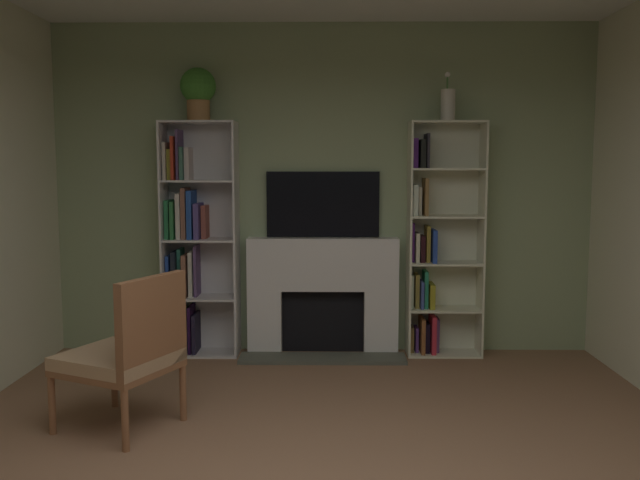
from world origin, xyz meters
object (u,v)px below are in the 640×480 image
fireplace (323,293)px  vase_with_flowers (448,104)px  tv (323,204)px  bookshelf_right (436,247)px  potted_plant (198,91)px  bookshelf_left (193,243)px  armchair (128,352)px

fireplace → vase_with_flowers: vase_with_flowers is taller
tv → bookshelf_right: (0.99, -0.08, -0.37)m
potted_plant → vase_with_flowers: (2.12, -0.00, -0.12)m
fireplace → bookshelf_left: bookshelf_left is taller
potted_plant → bookshelf_right: bearing=1.2°
tv → bookshelf_right: size_ratio=0.49×
potted_plant → armchair: potted_plant is taller
tv → armchair: tv is taller
tv → vase_with_flowers: vase_with_flowers is taller
potted_plant → vase_with_flowers: 2.12m
bookshelf_right → vase_with_flowers: vase_with_flowers is taller
vase_with_flowers → bookshelf_right: bearing=150.3°
potted_plant → armchair: 2.50m
fireplace → armchair: fireplace is taller
bookshelf_left → bookshelf_right: size_ratio=1.00×
potted_plant → fireplace: bearing=2.4°
bookshelf_left → bookshelf_right: 2.13m
tv → bookshelf_right: bookshelf_right is taller
potted_plant → armchair: size_ratio=0.46×
tv → bookshelf_left: 1.19m
bookshelf_right → bookshelf_left: bearing=-179.6°
fireplace → bookshelf_right: 1.07m
tv → armchair: 2.36m
tv → bookshelf_left: size_ratio=0.49×
fireplace → armchair: bearing=-123.7°
tv → bookshelf_right: bearing=-4.6°
vase_with_flowers → armchair: 3.31m
potted_plant → armchair: (-0.14, -1.75, -1.79)m
tv → vase_with_flowers: size_ratio=2.42×
tv → vase_with_flowers: (1.06, -0.12, 0.86)m
vase_with_flowers → bookshelf_left: bearing=179.3°
potted_plant → vase_with_flowers: bearing=-0.0°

